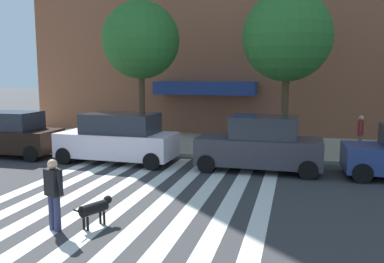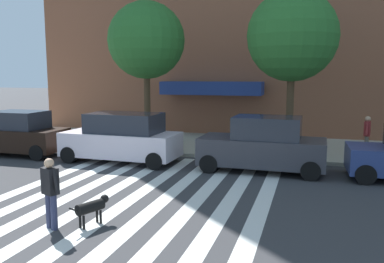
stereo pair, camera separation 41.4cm
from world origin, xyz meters
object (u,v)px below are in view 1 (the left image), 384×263
parked_car_near_curb (10,135)px  street_tree_nearest (141,41)px  parked_car_behind_first (118,138)px  parked_car_third_in_line (260,145)px  street_tree_middle (287,37)px  pedestrian_dog_walker (54,191)px  dog_on_leash (96,208)px  pedestrian_bystander (360,132)px

parked_car_near_curb → street_tree_nearest: (4.85, 3.02, 4.11)m
parked_car_behind_first → parked_car_third_in_line: size_ratio=1.05×
parked_car_third_in_line → street_tree_middle: (0.75, 3.08, 4.10)m
street_tree_middle → street_tree_nearest: bearing=-179.5°
pedestrian_dog_walker → parked_car_third_in_line: bearing=60.3°
street_tree_nearest → pedestrian_dog_walker: size_ratio=4.06×
dog_on_leash → pedestrian_bystander: (7.05, 9.88, 0.63)m
dog_on_leash → street_tree_nearest: bearing=105.2°
parked_car_behind_first → street_tree_nearest: street_tree_nearest is taller
parked_car_behind_first → pedestrian_bystander: size_ratio=2.87×
parked_car_near_curb → street_tree_middle: size_ratio=0.63×
parked_car_near_curb → pedestrian_dog_walker: size_ratio=2.60×
parked_car_third_in_line → pedestrian_bystander: size_ratio=2.74×
parked_car_behind_first → street_tree_nearest: bearing=93.0°
parked_car_behind_first → pedestrian_bystander: 10.06m
parked_car_near_curb → parked_car_behind_first: bearing=-0.0°
street_tree_nearest → pedestrian_bystander: 10.41m
pedestrian_bystander → street_tree_middle: bearing=-174.2°
parked_car_near_curb → dog_on_leash: bearing=-41.1°
street_tree_middle → pedestrian_dog_walker: size_ratio=4.15×
street_tree_nearest → pedestrian_dog_walker: street_tree_nearest is taller
street_tree_nearest → pedestrian_bystander: size_ratio=4.06×
street_tree_middle → pedestrian_bystander: 5.06m
parked_car_third_in_line → street_tree_nearest: size_ratio=0.67×
parked_car_third_in_line → street_tree_middle: bearing=76.4°
parked_car_near_curb → parked_car_third_in_line: bearing=-0.0°
parked_car_third_in_line → pedestrian_bystander: (3.87, 3.40, 0.13)m
parked_car_third_in_line → dog_on_leash: 7.24m
parked_car_near_curb → pedestrian_dog_walker: (6.66, -6.94, 0.02)m
street_tree_middle → dog_on_leash: size_ratio=6.60×
street_tree_middle → pedestrian_dog_walker: (-4.70, -10.02, -4.12)m
parked_car_near_curb → pedestrian_dog_walker: 9.62m
pedestrian_dog_walker → pedestrian_bystander: (7.82, 10.34, 0.15)m
street_tree_nearest → parked_car_third_in_line: bearing=-27.7°
street_tree_middle → pedestrian_bystander: (3.12, 0.32, -3.97)m
street_tree_nearest → dog_on_leash: 10.86m
street_tree_middle → pedestrian_bystander: street_tree_middle is taller
street_tree_nearest → street_tree_middle: bearing=0.5°
street_tree_middle → parked_car_near_curb: bearing=-164.8°
pedestrian_dog_walker → dog_on_leash: 1.02m
parked_car_behind_first → parked_car_third_in_line: bearing=0.0°
parked_car_behind_first → pedestrian_bystander: bearing=19.8°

